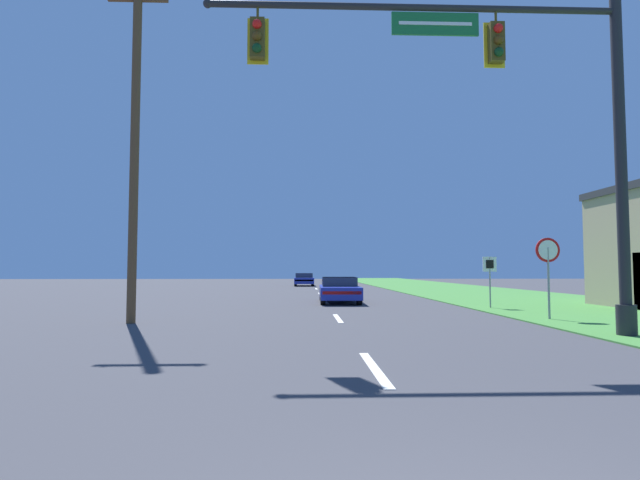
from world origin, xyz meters
name	(u,v)px	position (x,y,z in m)	size (l,w,h in m)	color
grass_verge_right	(482,293)	(10.50, 30.00, 0.02)	(10.00, 110.00, 0.04)	#428438
road_center_line	(326,302)	(0.00, 22.00, 0.01)	(0.16, 34.80, 0.01)	silver
signal_mast	(521,111)	(4.03, 9.48, 5.30)	(10.09, 0.47, 8.62)	#232326
car_ahead	(339,290)	(0.62, 21.69, 0.60)	(1.92, 4.58, 1.19)	black
far_car	(304,279)	(-0.94, 45.50, 0.60)	(1.82, 4.24, 1.19)	black
stop_sign	(548,260)	(6.48, 13.27, 1.86)	(0.76, 0.07, 2.50)	gray
route_sign_post	(490,270)	(6.36, 17.78, 1.53)	(0.55, 0.06, 2.03)	gray
utility_pole_near	(135,138)	(-6.11, 12.85, 5.46)	(1.80, 0.26, 10.60)	brown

